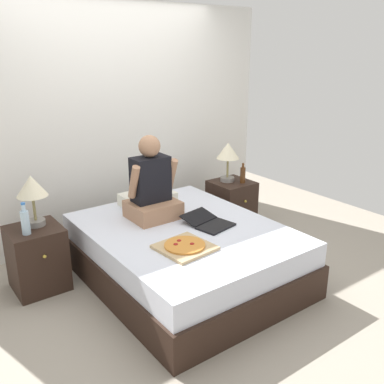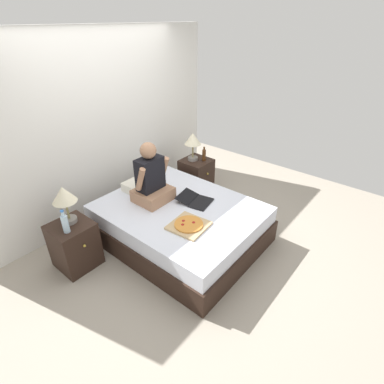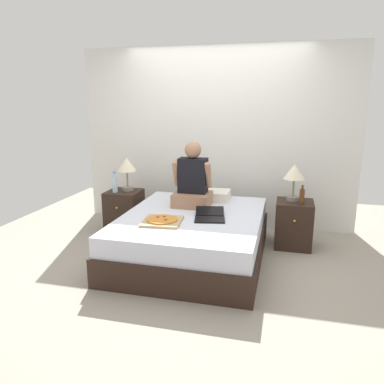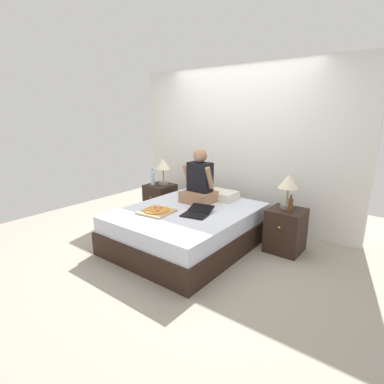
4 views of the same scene
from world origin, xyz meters
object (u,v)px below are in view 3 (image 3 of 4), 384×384
Objects in this scene: person_seated at (193,182)px; pizza_box at (162,221)px; lamp_on_left_nightstand at (127,167)px; nightstand_right at (294,224)px; laptop at (210,217)px; water_bottle at (115,184)px; lamp_on_right_nightstand at (294,174)px; beer_bottle at (302,196)px; bed at (192,236)px; nightstand_left at (124,211)px.

person_seated reaches higher than pizza_box.
lamp_on_left_nightstand reaches higher than nightstand_right.
laptop is 0.53m from pizza_box.
water_bottle is at bearing 171.69° from person_seated.
lamp_on_left_nightstand and lamp_on_right_nightstand have the same top height.
lamp_on_right_nightstand is 1.96× the size of beer_bottle.
person_seated reaches higher than lamp_on_left_nightstand.
nightstand_right is at bearing 2.21° from water_bottle.
water_bottle is at bearing 155.54° from bed.
bed is 1.29m from nightstand_right.
lamp_on_left_nightstand is 1.96× the size of beer_bottle.
nightstand_left is at bearing 180.00° from nightstand_right.
nightstand_left is at bearing 177.53° from beer_bottle.
bed is 0.68m from person_seated.
lamp_on_left_nightstand is at bearing 51.37° from nightstand_left.
bed is 4.39× the size of lamp_on_right_nightstand.
lamp_on_left_nightstand is at bearing 149.06° from laptop.
water_bottle is at bearing -176.52° from lamp_on_right_nightstand.
pizza_box is at bearing -150.80° from laptop.
beer_bottle is at bearing -3.76° from lamp_on_left_nightstand.
bed is 7.15× the size of water_bottle.
bed is 1.44m from lamp_on_left_nightstand.
nightstand_right is at bearing 11.67° from person_seated.
lamp_on_left_nightstand is at bearing 49.40° from water_bottle.
beer_bottle is 1.31m from person_seated.
laptop is (1.30, -0.78, -0.37)m from lamp_on_left_nightstand.
lamp_on_left_nightstand is at bearing 180.00° from lamp_on_right_nightstand.
nightstand_left reaches higher than bed.
lamp_on_left_nightstand is (0.04, 0.05, 0.61)m from nightstand_left.
nightstand_right is 0.73× the size of person_seated.
bed is 4.53× the size of pizza_box.
nightstand_left is 2.25m from nightstand_right.
lamp_on_right_nightstand is at bearing 41.67° from laptop.
beer_bottle is (2.32, -0.10, 0.38)m from nightstand_left.
water_bottle is 0.63× the size of pizza_box.
nightstand_right is (2.25, 0.00, 0.00)m from nightstand_left.
beer_bottle is (2.40, -0.01, -0.02)m from water_bottle.
water_bottle is 1.57m from laptop.
pizza_box is (-0.46, -0.26, -0.00)m from laptop.
lamp_on_left_nightstand is 1.63× the size of water_bottle.
water_bottle reaches higher than nightstand_left.
lamp_on_right_nightstand is 1.23m from person_seated.
nightstand_right is 1.35m from person_seated.
beer_bottle reaches higher than nightstand_left.
beer_bottle is 0.29× the size of person_seated.
person_seated is at bearing -168.33° from nightstand_right.
lamp_on_right_nightstand is at bearing 120.93° from nightstand_right.
laptop reaches higher than nightstand_right.
lamp_on_left_nightstand is 1.00× the size of lamp_on_right_nightstand.
nightstand_left is at bearing 48.35° from water_bottle.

